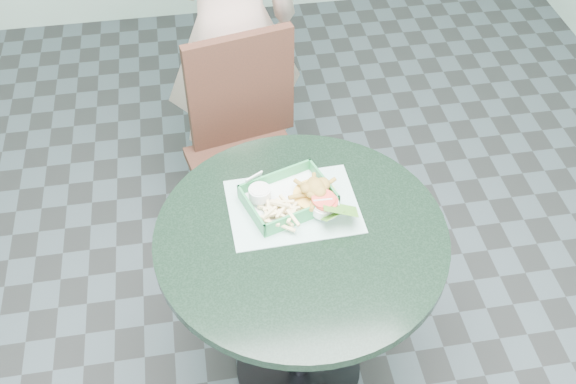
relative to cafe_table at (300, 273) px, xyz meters
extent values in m
cube|color=#303335|center=(0.00, 0.00, -0.58)|extent=(4.00, 5.00, 0.02)
cylinder|color=black|center=(0.00, 0.00, -0.57)|extent=(0.45, 0.45, 0.02)
cylinder|color=black|center=(0.00, 0.00, -0.20)|extent=(0.08, 0.08, 0.70)
cylinder|color=black|center=(0.00, 0.00, 0.15)|extent=(0.84, 0.84, 0.03)
cube|color=#40251A|center=(-0.09, 0.59, -0.13)|extent=(0.41, 0.41, 0.04)
cube|color=#40251A|center=(-0.09, 0.78, 0.12)|extent=(0.41, 0.04, 0.46)
cube|color=#40251A|center=(-0.26, 0.42, -0.37)|extent=(0.04, 0.04, 0.43)
cube|color=#40251A|center=(0.09, 0.42, -0.37)|extent=(0.04, 0.04, 0.43)
cube|color=#40251A|center=(-0.26, 0.77, -0.37)|extent=(0.04, 0.04, 0.43)
cube|color=#40251A|center=(0.09, 0.77, -0.37)|extent=(0.04, 0.04, 0.43)
imported|color=beige|center=(-0.09, 1.04, 0.26)|extent=(0.67, 0.49, 1.69)
cube|color=#97BCB5|center=(-0.01, 0.10, 0.17)|extent=(0.39, 0.30, 0.00)
cube|color=#288546|center=(-0.02, 0.12, 0.18)|extent=(0.25, 0.18, 0.01)
cube|color=white|center=(-0.02, 0.12, 0.18)|extent=(0.23, 0.17, 0.00)
cube|color=#288546|center=(-0.02, 0.20, 0.20)|extent=(0.25, 0.01, 0.04)
cube|color=#288546|center=(-0.02, 0.03, 0.20)|extent=(0.25, 0.01, 0.04)
cube|color=#288546|center=(0.10, 0.12, 0.20)|extent=(0.01, 0.18, 0.04)
cube|color=#288546|center=(-0.14, 0.12, 0.20)|extent=(0.01, 0.18, 0.04)
cylinder|color=gold|center=(0.05, 0.08, 0.20)|extent=(0.13, 0.13, 0.02)
cylinder|color=silver|center=(-0.09, 0.15, 0.22)|extent=(0.06, 0.06, 0.03)
cylinder|color=silver|center=(-0.09, 0.15, 0.24)|extent=(0.06, 0.06, 0.00)
cylinder|color=white|center=(0.06, 0.03, 0.20)|extent=(0.08, 0.08, 0.03)
torus|color=silver|center=(0.06, 0.03, 0.22)|extent=(0.08, 0.08, 0.01)
cylinder|color=#E14130|center=(0.06, 0.03, 0.23)|extent=(0.07, 0.07, 0.01)
camera|label=1|loc=(-0.24, -1.22, 1.65)|focal=42.00mm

